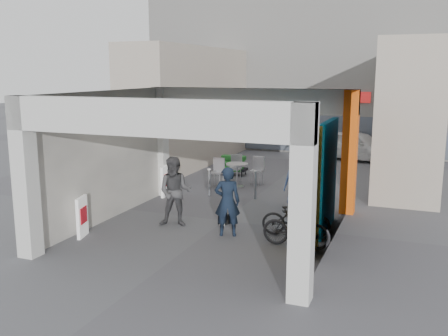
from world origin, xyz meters
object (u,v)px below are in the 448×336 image
at_px(produce_stand, 232,168).
at_px(bicycle_rear, 296,227).
at_px(cafe_set, 237,175).
at_px(man_elderly, 297,181).
at_px(border_collie, 224,216).
at_px(white_van, 357,146).
at_px(bicycle_front, 296,219).
at_px(man_with_dog, 227,201).
at_px(man_crates, 315,147).
at_px(man_back_turned, 175,192).

xyz_separation_m(produce_stand, bicycle_rear, (4.22, -7.14, 0.19)).
xyz_separation_m(cafe_set, bicycle_rear, (3.49, -5.61, 0.13)).
relative_size(man_elderly, bicycle_rear, 0.99).
bearing_deg(bicycle_rear, man_elderly, 14.27).
bearing_deg(border_collie, white_van, 96.21).
distance_m(produce_stand, man_elderly, 5.09).
xyz_separation_m(produce_stand, bicycle_front, (4.03, -6.34, 0.15)).
xyz_separation_m(border_collie, man_with_dog, (0.41, -0.79, 0.62)).
height_order(cafe_set, bicycle_rear, cafe_set).
distance_m(man_elderly, man_crates, 6.58).
distance_m(man_with_dog, bicycle_rear, 1.83).
bearing_deg(bicycle_front, man_elderly, 4.04).
relative_size(border_collie, white_van, 0.15).
height_order(man_with_dog, white_van, man_with_dog).
bearing_deg(produce_stand, man_back_turned, -77.24).
bearing_deg(man_crates, cafe_set, 50.43).
height_order(border_collie, bicycle_rear, bicycle_rear).
xyz_separation_m(man_elderly, man_crates, (-0.77, 6.53, 0.09)).
distance_m(man_crates, bicycle_rear, 10.08).
relative_size(man_with_dog, man_elderly, 1.10).
bearing_deg(white_van, man_elderly, -167.96).
bearing_deg(man_with_dog, white_van, -119.12).
bearing_deg(white_van, man_with_dog, -171.40).
xyz_separation_m(border_collie, bicycle_front, (2.00, -0.21, 0.20)).
distance_m(cafe_set, bicycle_rear, 6.61).
height_order(cafe_set, man_elderly, man_elderly).
bearing_deg(man_back_turned, man_crates, 63.35).
height_order(cafe_set, bicycle_front, cafe_set).
bearing_deg(produce_stand, bicycle_front, -52.49).
distance_m(produce_stand, man_back_turned, 6.77).
relative_size(man_back_turned, man_crates, 1.05).
distance_m(man_with_dog, man_crates, 9.73).
bearing_deg(produce_stand, border_collie, -66.56).
bearing_deg(cafe_set, man_crates, 65.99).
bearing_deg(cafe_set, produce_stand, 115.50).
bearing_deg(man_elderly, cafe_set, 137.22).
xyz_separation_m(border_collie, man_elderly, (1.40, 2.41, 0.55)).
height_order(cafe_set, white_van, white_van).
distance_m(cafe_set, white_van, 7.52).
bearing_deg(man_elderly, man_with_dog, -110.95).
bearing_deg(bicycle_front, man_with_dog, 101.24).
distance_m(border_collie, bicycle_front, 2.02).
xyz_separation_m(cafe_set, man_crates, (1.93, 4.34, 0.52)).
relative_size(border_collie, bicycle_front, 0.36).
distance_m(border_collie, bicycle_rear, 2.42).
xyz_separation_m(cafe_set, produce_stand, (-0.73, 1.53, -0.06)).
bearing_deg(white_van, border_collie, -173.98).
distance_m(man_with_dog, man_back_turned, 1.56).
distance_m(cafe_set, man_back_turned, 5.18).
bearing_deg(cafe_set, man_elderly, -39.00).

